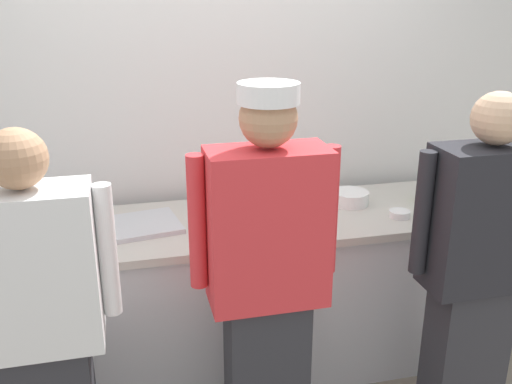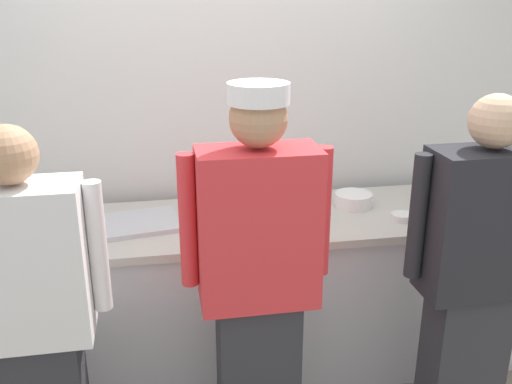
{
  "view_description": "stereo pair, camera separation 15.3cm",
  "coord_description": "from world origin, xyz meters",
  "px_view_note": "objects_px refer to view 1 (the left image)",
  "views": [
    {
      "loc": [
        -0.51,
        -2.27,
        2.01
      ],
      "look_at": [
        0.12,
        0.34,
        1.05
      ],
      "focal_mm": 39.84,
      "sensor_mm": 36.0,
      "label": 1
    },
    {
      "loc": [
        -0.36,
        -2.3,
        2.01
      ],
      "look_at": [
        0.12,
        0.34,
        1.05
      ],
      "focal_mm": 39.84,
      "sensor_mm": 36.0,
      "label": 2
    }
  ],
  "objects_px": {
    "sheet_tray": "(125,228)",
    "ramekin_green_sauce": "(399,214)",
    "chef_far_right": "(476,269)",
    "mixing_bowl_steel": "(22,234)",
    "plate_stack_front": "(226,207)",
    "ramekin_orange_sauce": "(462,209)",
    "chef_near_left": "(41,327)",
    "squeeze_bottle_primary": "(422,184)",
    "plate_stack_rear": "(350,198)",
    "ramekin_red_sauce": "(306,220)",
    "chef_center": "(267,278)"
  },
  "relations": [
    {
      "from": "chef_near_left",
      "to": "ramekin_green_sauce",
      "type": "height_order",
      "value": "chef_near_left"
    },
    {
      "from": "ramekin_red_sauce",
      "to": "plate_stack_rear",
      "type": "bearing_deg",
      "value": 33.59
    },
    {
      "from": "chef_far_right",
      "to": "ramekin_red_sauce",
      "type": "distance_m",
      "value": 0.83
    },
    {
      "from": "chef_near_left",
      "to": "squeeze_bottle_primary",
      "type": "bearing_deg",
      "value": 21.05
    },
    {
      "from": "chef_center",
      "to": "ramekin_red_sauce",
      "type": "relative_size",
      "value": 20.06
    },
    {
      "from": "squeeze_bottle_primary",
      "to": "ramekin_orange_sauce",
      "type": "height_order",
      "value": "squeeze_bottle_primary"
    },
    {
      "from": "chef_center",
      "to": "ramekin_green_sauce",
      "type": "relative_size",
      "value": 15.7
    },
    {
      "from": "squeeze_bottle_primary",
      "to": "ramekin_red_sauce",
      "type": "distance_m",
      "value": 0.74
    },
    {
      "from": "chef_far_right",
      "to": "plate_stack_front",
      "type": "distance_m",
      "value": 1.26
    },
    {
      "from": "chef_far_right",
      "to": "ramekin_red_sauce",
      "type": "height_order",
      "value": "chef_far_right"
    },
    {
      "from": "sheet_tray",
      "to": "ramekin_red_sauce",
      "type": "distance_m",
      "value": 0.91
    },
    {
      "from": "chef_near_left",
      "to": "chef_far_right",
      "type": "bearing_deg",
      "value": -0.4
    },
    {
      "from": "chef_far_right",
      "to": "plate_stack_rear",
      "type": "bearing_deg",
      "value": 107.21
    },
    {
      "from": "mixing_bowl_steel",
      "to": "ramekin_orange_sauce",
      "type": "distance_m",
      "value": 2.2
    },
    {
      "from": "mixing_bowl_steel",
      "to": "ramekin_orange_sauce",
      "type": "relative_size",
      "value": 2.82
    },
    {
      "from": "chef_far_right",
      "to": "mixing_bowl_steel",
      "type": "xyz_separation_m",
      "value": [
        -1.93,
        0.64,
        0.09
      ]
    },
    {
      "from": "plate_stack_front",
      "to": "chef_far_right",
      "type": "bearing_deg",
      "value": -41.92
    },
    {
      "from": "chef_center",
      "to": "ramekin_orange_sauce",
      "type": "bearing_deg",
      "value": 22.04
    },
    {
      "from": "mixing_bowl_steel",
      "to": "ramekin_green_sauce",
      "type": "bearing_deg",
      "value": -2.23
    },
    {
      "from": "sheet_tray",
      "to": "ramekin_green_sauce",
      "type": "height_order",
      "value": "ramekin_green_sauce"
    },
    {
      "from": "plate_stack_front",
      "to": "sheet_tray",
      "type": "relative_size",
      "value": 0.37
    },
    {
      "from": "ramekin_green_sauce",
      "to": "ramekin_orange_sauce",
      "type": "bearing_deg",
      "value": -4.52
    },
    {
      "from": "chef_center",
      "to": "plate_stack_rear",
      "type": "relative_size",
      "value": 8.33
    },
    {
      "from": "plate_stack_front",
      "to": "plate_stack_rear",
      "type": "relative_size",
      "value": 0.95
    },
    {
      "from": "chef_far_right",
      "to": "ramekin_green_sauce",
      "type": "bearing_deg",
      "value": 97.63
    },
    {
      "from": "squeeze_bottle_primary",
      "to": "ramekin_red_sauce",
      "type": "bearing_deg",
      "value": -167.51
    },
    {
      "from": "ramekin_orange_sauce",
      "to": "chef_near_left",
      "type": "bearing_deg",
      "value": -165.52
    },
    {
      "from": "ramekin_orange_sauce",
      "to": "ramekin_green_sauce",
      "type": "xyz_separation_m",
      "value": [
        -0.35,
        0.03,
        -0.0
      ]
    },
    {
      "from": "chef_center",
      "to": "chef_far_right",
      "type": "bearing_deg",
      "value": -3.88
    },
    {
      "from": "chef_near_left",
      "to": "mixing_bowl_steel",
      "type": "bearing_deg",
      "value": 102.28
    },
    {
      "from": "plate_stack_front",
      "to": "chef_center",
      "type": "bearing_deg",
      "value": -88.56
    },
    {
      "from": "sheet_tray",
      "to": "ramekin_orange_sauce",
      "type": "relative_size",
      "value": 4.86
    },
    {
      "from": "mixing_bowl_steel",
      "to": "ramekin_red_sauce",
      "type": "xyz_separation_m",
      "value": [
        1.35,
        -0.05,
        -0.04
      ]
    },
    {
      "from": "chef_near_left",
      "to": "ramekin_red_sauce",
      "type": "xyz_separation_m",
      "value": [
        1.21,
        0.59,
        0.07
      ]
    },
    {
      "from": "chef_center",
      "to": "plate_stack_rear",
      "type": "height_order",
      "value": "chef_center"
    },
    {
      "from": "chef_center",
      "to": "mixing_bowl_steel",
      "type": "height_order",
      "value": "chef_center"
    },
    {
      "from": "plate_stack_rear",
      "to": "squeeze_bottle_primary",
      "type": "distance_m",
      "value": 0.41
    },
    {
      "from": "plate_stack_front",
      "to": "sheet_tray",
      "type": "bearing_deg",
      "value": -168.42
    },
    {
      "from": "chef_far_right",
      "to": "mixing_bowl_steel",
      "type": "height_order",
      "value": "chef_far_right"
    },
    {
      "from": "chef_far_right",
      "to": "ramekin_red_sauce",
      "type": "xyz_separation_m",
      "value": [
        -0.58,
        0.6,
        0.05
      ]
    },
    {
      "from": "chef_center",
      "to": "mixing_bowl_steel",
      "type": "distance_m",
      "value": 1.16
    },
    {
      "from": "plate_stack_front",
      "to": "ramekin_orange_sauce",
      "type": "height_order",
      "value": "plate_stack_front"
    },
    {
      "from": "chef_far_right",
      "to": "squeeze_bottle_primary",
      "type": "height_order",
      "value": "chef_far_right"
    },
    {
      "from": "mixing_bowl_steel",
      "to": "ramekin_green_sauce",
      "type": "height_order",
      "value": "mixing_bowl_steel"
    },
    {
      "from": "chef_near_left",
      "to": "squeeze_bottle_primary",
      "type": "relative_size",
      "value": 7.64
    },
    {
      "from": "chef_center",
      "to": "chef_far_right",
      "type": "height_order",
      "value": "chef_center"
    },
    {
      "from": "chef_far_right",
      "to": "mixing_bowl_steel",
      "type": "relative_size",
      "value": 5.32
    },
    {
      "from": "chef_far_right",
      "to": "sheet_tray",
      "type": "relative_size",
      "value": 3.09
    },
    {
      "from": "chef_near_left",
      "to": "plate_stack_rear",
      "type": "xyz_separation_m",
      "value": [
        1.54,
        0.8,
        0.09
      ]
    },
    {
      "from": "chef_near_left",
      "to": "plate_stack_rear",
      "type": "bearing_deg",
      "value": 27.5
    }
  ]
}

